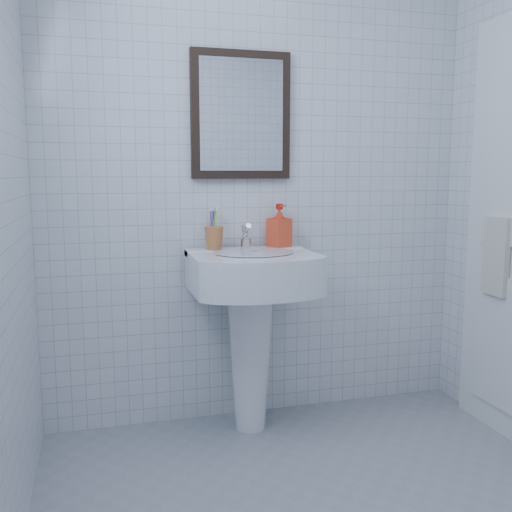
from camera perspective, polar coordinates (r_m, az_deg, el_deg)
name	(u,v)px	position (r m, az deg, el deg)	size (l,w,h in m)	color
wall_back	(260,177)	(2.92, 0.44, 7.94)	(2.20, 0.02, 2.50)	silver
washbasin	(251,311)	(2.77, -0.46, -5.49)	(0.59, 0.43, 0.91)	white
faucet	(246,238)	(2.81, -1.04, 1.78)	(0.05, 0.11, 0.13)	silver
toothbrush_cup	(214,238)	(2.78, -4.21, 1.81)	(0.09, 0.09, 0.11)	#B96636
soap_dispenser	(279,226)	(2.88, 2.34, 3.06)	(0.10, 0.10, 0.21)	red
wall_mirror	(241,115)	(2.89, -1.51, 13.88)	(0.50, 0.04, 0.62)	black
towel_ring	(502,219)	(2.98, 23.36, 3.42)	(0.18, 0.18, 0.01)	silver
hand_towel	(496,256)	(2.98, 22.87, -0.03)	(0.03, 0.16, 0.38)	beige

